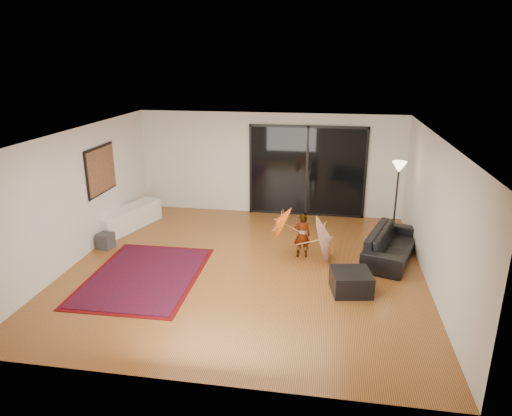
% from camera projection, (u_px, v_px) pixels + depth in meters
% --- Properties ---
extents(floor, '(7.00, 7.00, 0.00)m').
position_uv_depth(floor, '(246.00, 267.00, 9.24)').
color(floor, '#AC602F').
rests_on(floor, ground).
extents(ceiling, '(7.00, 7.00, 0.00)m').
position_uv_depth(ceiling, '(245.00, 134.00, 8.39)').
color(ceiling, white).
rests_on(ceiling, wall_back).
extents(wall_back, '(7.00, 0.00, 7.00)m').
position_uv_depth(wall_back, '(269.00, 164.00, 12.09)').
color(wall_back, silver).
rests_on(wall_back, floor).
extents(wall_front, '(7.00, 0.00, 7.00)m').
position_uv_depth(wall_front, '(192.00, 291.00, 5.54)').
color(wall_front, silver).
rests_on(wall_front, floor).
extents(wall_left, '(0.00, 7.00, 7.00)m').
position_uv_depth(wall_left, '(78.00, 196.00, 9.35)').
color(wall_left, silver).
rests_on(wall_left, floor).
extents(wall_right, '(0.00, 7.00, 7.00)m').
position_uv_depth(wall_right, '(434.00, 214.00, 8.28)').
color(wall_right, silver).
rests_on(wall_right, floor).
extents(sliding_door, '(3.06, 0.07, 2.40)m').
position_uv_depth(sliding_door, '(307.00, 171.00, 11.96)').
color(sliding_door, black).
rests_on(sliding_door, wall_back).
extents(painting, '(0.04, 1.28, 1.08)m').
position_uv_depth(painting, '(101.00, 170.00, 10.19)').
color(painting, black).
rests_on(painting, wall_left).
extents(media_console, '(1.04, 1.98, 0.53)m').
position_uv_depth(media_console, '(129.00, 218.00, 11.26)').
color(media_console, white).
rests_on(media_console, floor).
extents(speaker, '(0.36, 0.36, 0.35)m').
position_uv_depth(speaker, '(106.00, 241.00, 10.12)').
color(speaker, '#424244').
rests_on(speaker, floor).
extents(persian_rug, '(2.12, 2.93, 0.02)m').
position_uv_depth(persian_rug, '(145.00, 276.00, 8.86)').
color(persian_rug, '#56070A').
rests_on(persian_rug, floor).
extents(sofa, '(1.42, 2.24, 0.61)m').
position_uv_depth(sofa, '(392.00, 244.00, 9.59)').
color(sofa, black).
rests_on(sofa, floor).
extents(ottoman, '(0.80, 0.80, 0.39)m').
position_uv_depth(ottoman, '(351.00, 282.00, 8.23)').
color(ottoman, black).
rests_on(ottoman, floor).
extents(floor_lamp, '(0.32, 0.32, 1.86)m').
position_uv_depth(floor_lamp, '(398.00, 179.00, 10.16)').
color(floor_lamp, black).
rests_on(floor_lamp, floor).
extents(child, '(0.39, 0.30, 0.97)m').
position_uv_depth(child, '(302.00, 235.00, 9.59)').
color(child, '#999999').
rests_on(child, floor).
extents(parasol_orange, '(0.48, 0.75, 0.83)m').
position_uv_depth(parasol_orange, '(276.00, 224.00, 9.55)').
color(parasol_orange, '#DE480B').
rests_on(parasol_orange, child).
extents(parasol_white, '(0.53, 1.01, 1.02)m').
position_uv_depth(parasol_white, '(331.00, 239.00, 9.35)').
color(parasol_white, white).
rests_on(parasol_white, floor).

